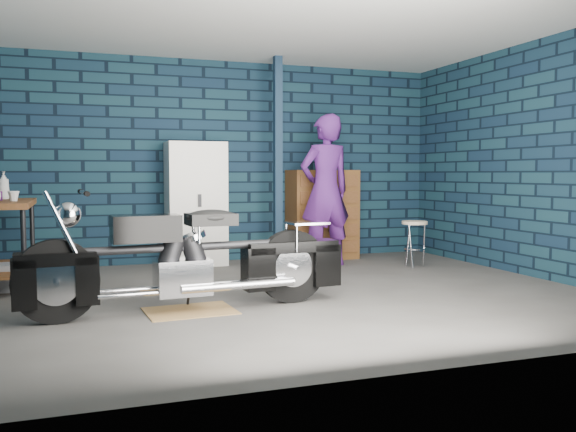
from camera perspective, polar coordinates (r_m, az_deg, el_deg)
name	(u,v)px	position (r m, az deg, el deg)	size (l,w,h in m)	color
ground	(287,294)	(6.06, -0.09, -7.31)	(6.00, 6.00, 0.00)	#504D4A
room_walls	(270,106)	(6.51, -1.71, 10.29)	(6.02, 5.01, 2.71)	#0F2134
support_post	(278,161)	(7.97, -0.95, 5.15)	(0.10, 0.10, 2.70)	#122438
workbench	(2,245)	(6.96, -25.16, -2.44)	(0.60, 1.40, 0.91)	brown
drip_mat	(190,311)	(5.39, -9.15, -8.76)	(0.75, 0.56, 0.01)	#996F42
motorcycle	(189,251)	(5.30, -9.21, -3.21)	(2.40, 0.65, 1.06)	black
person	(325,190)	(7.86, 3.52, 2.41)	(0.71, 0.47, 1.95)	#4F1D6D
storage_bin	(4,277)	(6.85, -25.04, -5.23)	(0.44, 0.31, 0.27)	#94969C
locker	(196,204)	(7.99, -8.62, 1.14)	(0.74, 0.53, 1.59)	silver
tool_chest	(322,214)	(8.51, 3.25, 0.15)	(0.93, 0.52, 1.24)	brown
shop_stool	(414,244)	(7.90, 11.74, -2.59)	(0.32, 0.32, 0.59)	beige
cup_b	(14,196)	(6.74, -24.30, 1.71)	(0.11, 0.11, 0.10)	beige
bottle	(4,185)	(7.35, -25.06, 2.64)	(0.12, 0.12, 0.31)	#94969C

